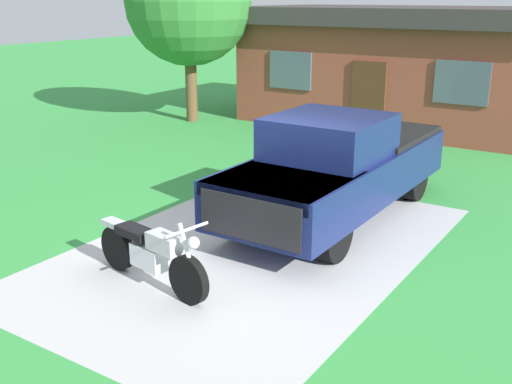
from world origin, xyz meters
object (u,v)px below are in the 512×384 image
object	(u,v)px
motorcycle	(151,254)
neighbor_house	(402,65)
shade_tree	(189,2)
pickup_truck	(339,165)

from	to	relation	value
motorcycle	neighbor_house	world-z (taller)	neighbor_house
motorcycle	shade_tree	size ratio (longest dim) A/B	0.39
motorcycle	neighbor_house	xyz separation A→B (m)	(-1.33, 12.86, 1.32)
pickup_truck	neighbor_house	distance (m)	9.21
pickup_truck	shade_tree	distance (m)	9.90
motorcycle	neighbor_house	distance (m)	13.00
motorcycle	pickup_truck	xyz separation A→B (m)	(0.88, 3.96, 0.48)
shade_tree	motorcycle	bearing A→B (deg)	-53.78
pickup_truck	shade_tree	world-z (taller)	shade_tree
shade_tree	neighbor_house	size ratio (longest dim) A/B	0.58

